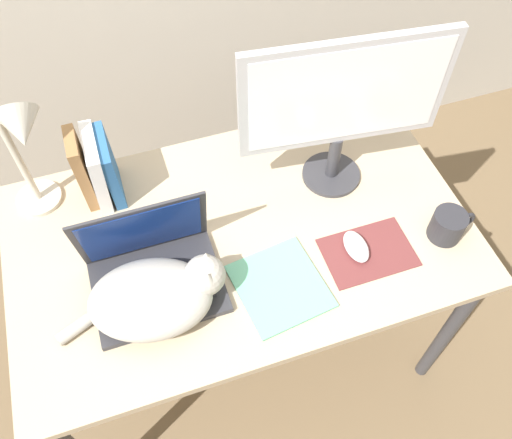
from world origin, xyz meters
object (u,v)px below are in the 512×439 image
Objects in this scene: laptop at (154,270)px; computer_mouse at (356,246)px; cat at (157,296)px; book_row at (97,168)px; notepad at (280,286)px; mug at (448,225)px; desk_lamp at (24,145)px; external_monitor at (343,104)px.

laptop is 0.54m from computer_mouse.
book_row reaches higher than cat.
cat is 1.88× the size of book_row.
laptop is 0.33m from notepad.
mug is (0.49, 0.01, 0.04)m from notepad.
desk_lamp is 0.75m from notepad.
desk_lamp is (-0.15, 0.00, 0.14)m from book_row.
desk_lamp is at bearing 151.10° from computer_mouse.
laptop is 0.09m from cat.
external_monitor is at bearing 81.20° from computer_mouse.
cat is at bearing -62.59° from desk_lamp.
external_monitor is at bearing 24.41° from cat.
laptop is 0.60× the size of external_monitor.
desk_lamp is at bearing 156.05° from mug.
laptop is 0.65m from external_monitor.
notepad is at bearing -170.10° from computer_mouse.
cat is 3.34× the size of mug.
notepad is (0.53, -0.46, -0.25)m from desk_lamp.
cat is at bearing 177.81° from mug.
computer_mouse is (-0.04, -0.27, -0.27)m from external_monitor.
book_row is at bearing 152.58° from mug.
book_row is (-0.08, 0.34, 0.06)m from laptop.
cat is 1.14× the size of desk_lamp.
computer_mouse is at bearing -28.90° from desk_lamp.
book_row is at bearing -0.34° from desk_lamp.
laptop is 0.75× the size of cat.
laptop reaches higher than book_row.
book_row is 1.78× the size of mug.
notepad is 0.49m from mug.
laptop is at bearing 84.20° from cat.
notepad is at bearing -7.35° from cat.
mug is at bearing -27.42° from book_row.
book_row reaches higher than notepad.
external_monitor is 5.30× the size of computer_mouse.
book_row is 0.98m from mug.
desk_lamp is at bearing 168.98° from external_monitor.
external_monitor is 0.38m from computer_mouse.
cat is at bearing -95.80° from laptop.
desk_lamp is (-0.81, 0.16, -0.04)m from external_monitor.
cat is 0.79× the size of external_monitor.
cat is 0.32m from notepad.
desk_lamp is 1.14m from mug.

